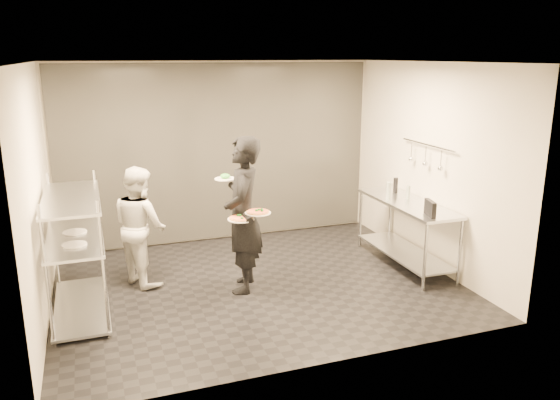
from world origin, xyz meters
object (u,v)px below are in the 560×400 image
object	(u,v)px
pizza_plate_near	(241,218)
bottle_dark	(396,185)
salad_plate	(225,177)
bottle_clear	(408,192)
bottle_green	(388,190)
pos_monitor	(430,208)
chef	(140,225)
waiter	(243,215)
pizza_plate_far	(258,212)
pass_rack	(76,248)
prep_counter	(406,222)

from	to	relation	value
pizza_plate_near	bottle_dark	size ratio (longest dim) A/B	1.42
salad_plate	bottle_clear	distance (m)	2.64
bottle_dark	bottle_green	bearing A→B (deg)	-136.37
bottle_clear	bottle_green	bearing A→B (deg)	165.58
bottle_clear	bottle_dark	world-z (taller)	bottle_dark
bottle_clear	pos_monitor	bearing A→B (deg)	-104.65
pos_monitor	bottle_clear	size ratio (longest dim) A/B	1.56
chef	bottle_green	bearing A→B (deg)	-120.50
waiter	salad_plate	bearing A→B (deg)	-139.18
pizza_plate_near	bottle_clear	bearing A→B (deg)	9.40
bottle_green	pos_monitor	bearing A→B (deg)	-86.73
pizza_plate_near	pizza_plate_far	world-z (taller)	pizza_plate_far
pass_rack	bottle_green	distance (m)	4.17
chef	bottle_dark	bearing A→B (deg)	-116.04
pizza_plate_near	pizza_plate_far	bearing A→B (deg)	1.84
pass_rack	bottle_dark	size ratio (longest dim) A/B	7.06
bottle_green	pizza_plate_far	bearing A→B (deg)	-166.75
pizza_plate_far	bottle_dark	distance (m)	2.46
pos_monitor	bottle_green	xyz separation A→B (m)	(-0.05, 0.93, 0.02)
prep_counter	bottle_dark	xyz separation A→B (m)	(0.10, 0.49, 0.41)
pizza_plate_far	salad_plate	bearing A→B (deg)	114.57
prep_counter	pos_monitor	xyz separation A→B (m)	(-0.12, -0.69, 0.40)
pass_rack	waiter	distance (m)	1.97
salad_plate	bottle_green	world-z (taller)	salad_plate
bottle_dark	prep_counter	bearing A→B (deg)	-101.08
salad_plate	bottle_clear	xyz separation A→B (m)	(2.61, -0.14, -0.38)
waiter	pizza_plate_near	size ratio (longest dim) A/B	6.06
pizza_plate_near	bottle_clear	distance (m)	2.60
pos_monitor	bottle_green	world-z (taller)	bottle_green
prep_counter	chef	xyz separation A→B (m)	(-3.56, 0.61, 0.14)
pizza_plate_far	pass_rack	bearing A→B (deg)	173.10
waiter	pizza_plate_far	xyz separation A→B (m)	(0.13, -0.21, 0.08)
pizza_plate_near	bottle_green	size ratio (longest dim) A/B	1.34
pizza_plate_near	bottle_dark	distance (m)	2.66
pizza_plate_far	bottle_dark	size ratio (longest dim) A/B	1.38
salad_plate	pos_monitor	world-z (taller)	salad_plate
bottle_dark	pass_rack	bearing A→B (deg)	-173.65
pizza_plate_near	bottle_dark	xyz separation A→B (m)	(2.55, 0.75, 0.03)
waiter	chef	size ratio (longest dim) A/B	1.27
prep_counter	pass_rack	bearing A→B (deg)	-179.97
pos_monitor	pizza_plate_far	bearing A→B (deg)	-178.06
chef	pizza_plate_near	world-z (taller)	chef
chef	salad_plate	size ratio (longest dim) A/B	5.72
pass_rack	bottle_green	bearing A→B (deg)	3.25
salad_plate	pos_monitor	size ratio (longest dim) A/B	0.96
bottle_green	waiter	bearing A→B (deg)	-172.80
pizza_plate_far	bottle_dark	world-z (taller)	bottle_dark
prep_counter	pizza_plate_near	bearing A→B (deg)	-173.92
chef	pizza_plate_near	distance (m)	1.42
waiter	bottle_dark	xyz separation A→B (m)	(2.47, 0.53, 0.06)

